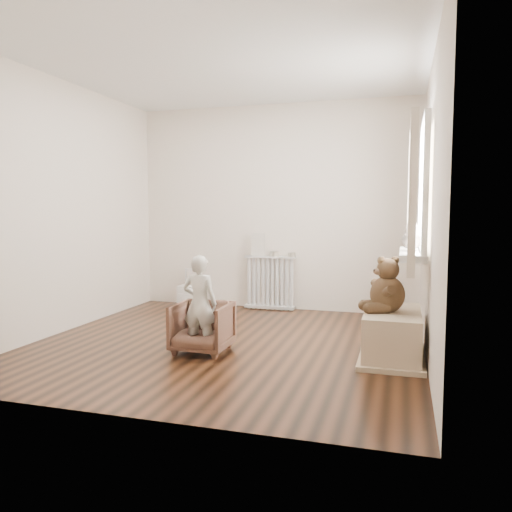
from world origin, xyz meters
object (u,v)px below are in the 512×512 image
(child, at_px, (200,303))
(plush_cat, at_px, (411,240))
(toy_bench, at_px, (392,335))
(teddy_bear, at_px, (388,281))
(radiator, at_px, (270,279))
(armchair, at_px, (202,327))
(toy_vanity, at_px, (191,285))

(child, height_order, plush_cat, plush_cat)
(toy_bench, height_order, plush_cat, plush_cat)
(child, xyz_separation_m, teddy_bear, (1.59, 0.30, 0.22))
(teddy_bear, bearing_deg, radiator, 108.74)
(child, bearing_deg, armchair, -90.24)
(toy_vanity, height_order, toy_bench, toy_vanity)
(armchair, bearing_deg, child, -90.24)
(armchair, height_order, child, child)
(armchair, bearing_deg, radiator, 87.27)
(radiator, xyz_separation_m, toy_vanity, (-1.08, -0.03, -0.11))
(armchair, xyz_separation_m, child, (0.00, -0.05, 0.22))
(armchair, xyz_separation_m, toy_bench, (1.64, 0.29, -0.02))
(child, bearing_deg, toy_bench, -168.53)
(toy_vanity, bearing_deg, child, -64.12)
(toy_vanity, relative_size, child, 0.57)
(radiator, height_order, child, child)
(teddy_bear, bearing_deg, toy_vanity, 124.52)
(toy_bench, bearing_deg, toy_vanity, 146.94)
(child, xyz_separation_m, toy_bench, (1.64, 0.34, -0.25))
(toy_bench, relative_size, plush_cat, 3.08)
(radiator, height_order, teddy_bear, teddy_bear)
(radiator, bearing_deg, toy_vanity, -178.41)
(child, bearing_deg, plush_cat, -157.97)
(toy_vanity, height_order, plush_cat, plush_cat)
(radiator, bearing_deg, toy_bench, -48.40)
(toy_vanity, distance_m, armchair, 2.24)
(toy_bench, height_order, teddy_bear, teddy_bear)
(armchair, height_order, plush_cat, plush_cat)
(toy_bench, bearing_deg, teddy_bear, -141.44)
(teddy_bear, relative_size, plush_cat, 1.63)
(plush_cat, bearing_deg, armchair, -144.05)
(toy_vanity, height_order, teddy_bear, teddy_bear)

